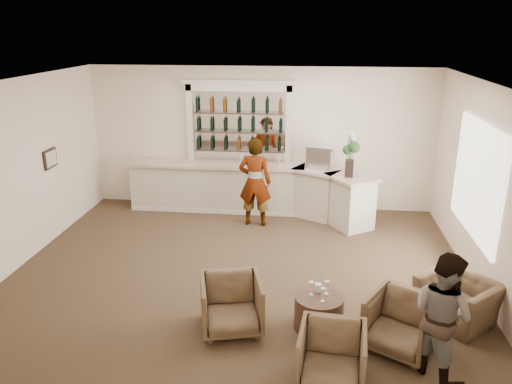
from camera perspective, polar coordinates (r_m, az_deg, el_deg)
ground at (r=8.98m, az=-1.86°, el=-9.12°), size 8.00×8.00×0.00m
room_shell at (r=8.83m, az=-0.30°, el=6.60°), size 8.04×7.02×3.32m
bar_counter at (r=11.52m, az=-0.53°, el=0.36°), size 5.72×1.80×1.14m
back_bar_alcove at (r=11.60m, az=-1.96°, el=7.92°), size 2.64×0.25×3.00m
cocktail_table at (r=7.43m, az=7.19°, el=-13.43°), size 0.71×0.71×0.50m
sommelier at (r=10.69m, az=-0.12°, el=1.15°), size 0.73×0.50×1.94m
guest at (r=6.63m, az=20.54°, el=-13.03°), size 0.98×1.02×1.65m
armchair_left at (r=7.27m, az=-2.83°, el=-12.72°), size 1.03×1.05×0.79m
armchair_center at (r=6.39m, az=8.65°, el=-18.11°), size 0.86×0.88×0.74m
armchair_right at (r=7.14m, az=16.24°, el=-14.23°), size 1.14×1.15×0.78m
armchair_far at (r=8.07m, az=21.99°, el=-11.36°), size 1.33×1.33×0.65m
espresso_machine at (r=11.24m, az=7.43°, el=4.05°), size 0.66×0.60×0.49m
flower_vase at (r=10.53m, az=10.71°, el=4.59°), size 0.26×0.26×0.97m
wine_glass_bar_left at (r=11.22m, az=2.68°, el=3.43°), size 0.07×0.07×0.21m
wine_glass_bar_right at (r=11.44m, az=-1.69°, el=3.73°), size 0.07×0.07×0.21m
wine_glass_tbl_a at (r=7.27m, az=6.34°, el=-10.90°), size 0.07×0.07×0.21m
wine_glass_tbl_b at (r=7.32m, az=8.09°, el=-10.76°), size 0.07×0.07×0.21m
wine_glass_tbl_c at (r=7.14m, az=7.63°, el=-11.57°), size 0.07×0.07×0.21m
napkin_holder at (r=7.39m, az=7.12°, el=-10.81°), size 0.08×0.08×0.12m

